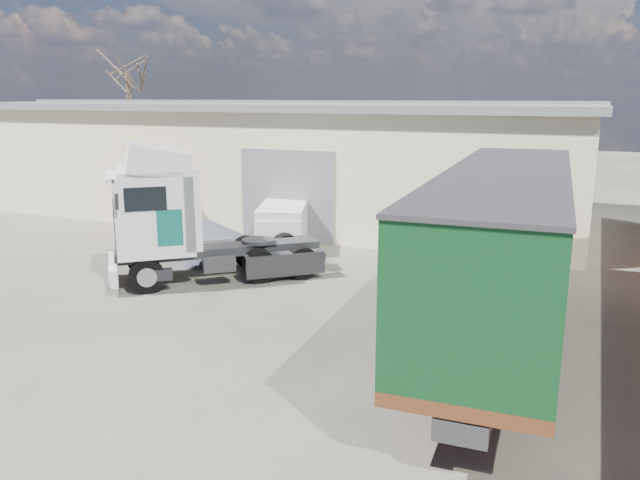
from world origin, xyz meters
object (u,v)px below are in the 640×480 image
at_px(bare_tree, 127,58).
at_px(orange_skip, 157,212).
at_px(tractor_unit, 181,223).
at_px(panel_van, 284,225).
at_px(box_trailer, 504,239).

height_order(bare_tree, orange_skip, bare_tree).
bearing_deg(tractor_unit, panel_van, 128.31).
height_order(box_trailer, orange_skip, box_trailer).
xyz_separation_m(tractor_unit, panel_van, (0.88, 5.18, -0.95)).
relative_size(bare_tree, orange_skip, 2.92).
bearing_deg(orange_skip, box_trailer, -48.64).
xyz_separation_m(box_trailer, orange_skip, (-15.21, 6.89, -1.70)).
height_order(bare_tree, panel_van, bare_tree).
distance_m(tractor_unit, panel_van, 5.34).
xyz_separation_m(tractor_unit, box_trailer, (9.75, -1.17, 0.65)).
height_order(bare_tree, box_trailer, bare_tree).
bearing_deg(panel_van, box_trailer, -55.82).
distance_m(bare_tree, orange_skip, 16.14).
height_order(tractor_unit, box_trailer, tractor_unit).
distance_m(bare_tree, panel_van, 20.92).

